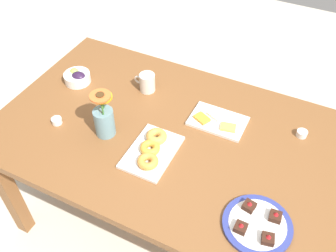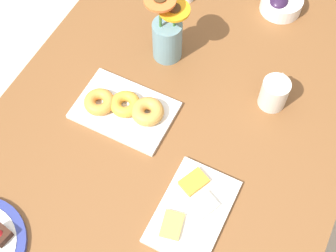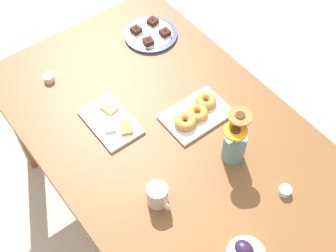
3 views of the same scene
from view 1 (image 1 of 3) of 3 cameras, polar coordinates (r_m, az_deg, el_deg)
name	(u,v)px [view 1 (image 1 of 3)]	position (r m, az deg, el deg)	size (l,w,h in m)	color
ground_plane	(168,217)	(2.31, 0.00, -13.75)	(6.00, 6.00, 0.00)	beige
dining_table	(168,145)	(1.78, 0.00, -2.84)	(1.60, 1.00, 0.74)	brown
coffee_mug	(147,82)	(1.91, -3.22, 6.68)	(0.11, 0.08, 0.10)	beige
grape_bowl	(77,77)	(2.03, -13.65, 7.25)	(0.14, 0.14, 0.07)	white
cheese_platter	(217,121)	(1.77, 7.51, 0.78)	(0.26, 0.17, 0.03)	white
croissant_platter	(152,150)	(1.62, -2.47, -3.62)	(0.19, 0.28, 0.05)	white
jam_cup_honey	(302,133)	(1.79, 19.74, -1.06)	(0.05, 0.05, 0.03)	white
jam_cup_berry	(57,121)	(1.82, -16.60, 0.79)	(0.05, 0.05, 0.03)	white
dessert_plate	(257,224)	(1.46, 13.46, -14.38)	(0.26, 0.26, 0.05)	navy
flower_vase	(104,119)	(1.68, -9.72, 1.01)	(0.11, 0.12, 0.25)	#6B939E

